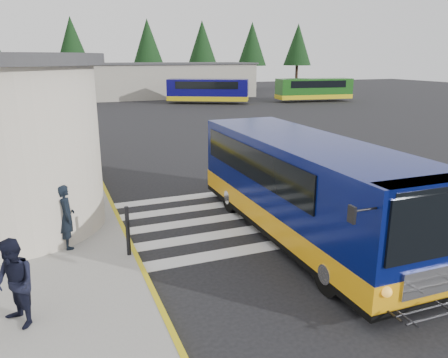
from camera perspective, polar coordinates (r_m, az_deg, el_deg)
name	(u,v)px	position (r m, az deg, el deg)	size (l,w,h in m)	color
ground	(241,206)	(14.72, 2.23, -3.61)	(140.00, 140.00, 0.00)	black
curb_strip	(103,186)	(17.43, -15.57, -0.84)	(0.12, 34.00, 0.16)	gold
crosswalk	(237,216)	(13.84, 1.68, -4.85)	(8.00, 5.35, 0.01)	silver
depot_building	(147,80)	(55.99, -9.98, 12.58)	(26.40, 8.40, 4.20)	gray
tree_line	(135,43)	(63.85, -11.51, 17.05)	(58.40, 4.40, 10.00)	black
transit_bus	(304,191)	(12.15, 10.47, -1.57)	(3.53, 9.74, 2.73)	#060F4E
pedestrian_a	(66,217)	(11.70, -19.88, -4.63)	(0.61, 0.40, 1.67)	black
pedestrian_b	(14,284)	(8.76, -25.72, -12.24)	(0.81, 0.63, 1.66)	black
bollard	(128,231)	(10.92, -12.46, -6.65)	(0.10, 0.10, 1.25)	black
far_bus_a	(208,90)	(48.05, -2.10, 11.55)	(8.77, 6.12, 2.22)	#0A0752
far_bus_b	(314,89)	(51.28, 11.66, 11.48)	(8.75, 3.44, 2.20)	#184D14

